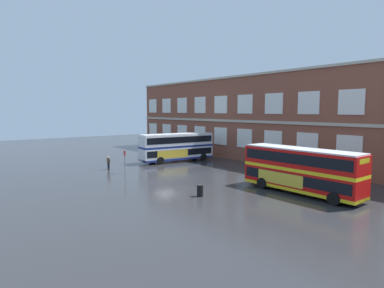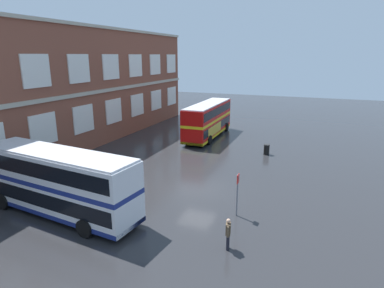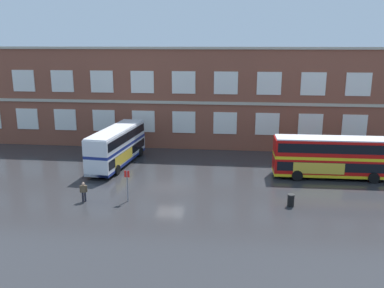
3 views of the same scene
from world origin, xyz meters
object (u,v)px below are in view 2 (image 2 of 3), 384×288
at_px(double_decker_middle, 208,119).
at_px(station_litter_bin, 267,149).
at_px(waiting_passenger, 228,233).
at_px(double_decker_near, 58,182).
at_px(bus_stand_flag, 237,191).

relative_size(double_decker_middle, station_litter_bin, 10.71).
bearing_deg(waiting_passenger, station_litter_bin, 3.07).
bearing_deg(double_decker_near, bus_stand_flag, -69.25).
relative_size(bus_stand_flag, station_litter_bin, 2.62).
relative_size(double_decker_near, station_litter_bin, 10.88).
xyz_separation_m(double_decker_near, bus_stand_flag, (3.86, -10.18, -0.51)).
bearing_deg(double_decker_middle, bus_stand_flag, -155.65).
relative_size(waiting_passenger, station_litter_bin, 1.65).
distance_m(double_decker_middle, bus_stand_flag, 20.04).
bearing_deg(station_litter_bin, double_decker_middle, 59.11).
height_order(waiting_passenger, bus_stand_flag, bus_stand_flag).
distance_m(double_decker_near, double_decker_middle, 22.20).
bearing_deg(bus_stand_flag, station_litter_bin, 1.86).
relative_size(double_decker_near, waiting_passenger, 6.59).
xyz_separation_m(double_decker_middle, bus_stand_flag, (-18.26, -8.26, -0.51)).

